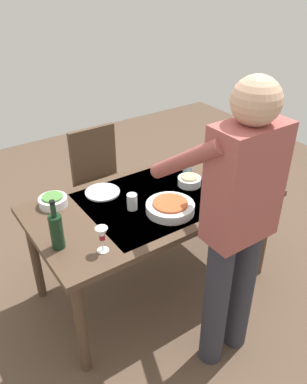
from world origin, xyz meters
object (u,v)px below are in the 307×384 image
(person_server, at_px, (237,220))
(side_bowl_salad, at_px, (53,201))
(wine_bottle, at_px, (56,230))
(dinner_plate_near, at_px, (103,192))
(water_cup_near_right, at_px, (188,168))
(serving_bowl_pasta, at_px, (170,207))
(wine_glass_left, at_px, (102,235))
(side_bowl_bread, at_px, (189,181))
(dining_table, at_px, (154,208))
(water_cup_near_left, at_px, (132,202))
(chair_near, at_px, (100,176))

(person_server, relative_size, side_bowl_salad, 9.38)
(person_server, xyz_separation_m, wine_bottle, (0.73, -0.58, -0.11))
(dinner_plate_near, bearing_deg, wine_bottle, 38.27)
(water_cup_near_right, relative_size, serving_bowl_pasta, 0.31)
(wine_glass_left, height_order, side_bowl_bread, wine_glass_left)
(dining_table, height_order, wine_glass_left, wine_glass_left)
(water_cup_near_left, bearing_deg, chair_near, -103.31)
(dining_table, xyz_separation_m, wine_glass_left, (0.52, 0.28, 0.18))
(wine_bottle, distance_m, wine_glass_left, 0.25)
(dining_table, height_order, side_bowl_bread, side_bowl_bread)
(dining_table, relative_size, water_cup_near_right, 17.05)
(chair_near, xyz_separation_m, water_cup_near_left, (0.20, 0.83, 0.26))
(wine_glass_left, bearing_deg, side_bowl_bread, -160.75)
(person_server, distance_m, water_cup_near_right, 0.92)
(dining_table, xyz_separation_m, side_bowl_bread, (-0.30, -0.01, 0.11))
(wine_glass_left, relative_size, water_cup_near_right, 1.61)
(chair_near, height_order, wine_bottle, wine_bottle)
(wine_bottle, relative_size, water_cup_near_right, 3.16)
(wine_glass_left, height_order, water_cup_near_right, wine_glass_left)
(wine_bottle, height_order, water_cup_near_left, wine_bottle)
(side_bowl_salad, relative_size, side_bowl_bread, 1.12)
(water_cup_near_right, height_order, side_bowl_bread, water_cup_near_right)
(wine_glass_left, xyz_separation_m, dinner_plate_near, (-0.28, -0.53, -0.10))
(person_server, relative_size, side_bowl_bread, 10.56)
(dining_table, xyz_separation_m, chair_near, (-0.02, -0.81, -0.14))
(wine_bottle, distance_m, serving_bowl_pasta, 0.70)
(person_server, height_order, wine_glass_left, person_server)
(side_bowl_bread, bearing_deg, wine_glass_left, 19.25)
(wine_bottle, distance_m, side_bowl_bread, 1.01)
(serving_bowl_pasta, distance_m, side_bowl_bread, 0.36)
(dining_table, height_order, water_cup_near_left, water_cup_near_left)
(chair_near, distance_m, water_cup_near_right, 0.81)
(dining_table, distance_m, side_bowl_bread, 0.32)
(chair_near, height_order, person_server, person_server)
(chair_near, bearing_deg, side_bowl_bread, 109.42)
(person_server, height_order, water_cup_near_right, person_server)
(side_bowl_bread, bearing_deg, side_bowl_salad, -18.22)
(dining_table, relative_size, serving_bowl_pasta, 5.31)
(dining_table, distance_m, dinner_plate_near, 0.36)
(wine_bottle, xyz_separation_m, side_bowl_salad, (-0.13, -0.41, -0.08))
(side_bowl_salad, distance_m, side_bowl_bread, 0.91)
(water_cup_near_right, relative_size, side_bowl_salad, 0.52)
(wine_bottle, bearing_deg, wine_glass_left, 137.65)
(water_cup_near_left, height_order, dinner_plate_near, water_cup_near_left)
(wine_bottle, bearing_deg, serving_bowl_pasta, 174.44)
(dinner_plate_near, bearing_deg, water_cup_near_left, 103.14)
(wine_bottle, height_order, water_cup_near_right, wine_bottle)
(dining_table, xyz_separation_m, serving_bowl_pasta, (0.00, 0.18, 0.11))
(wine_bottle, distance_m, water_cup_near_left, 0.54)
(water_cup_near_left, bearing_deg, serving_bowl_pasta, 137.39)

